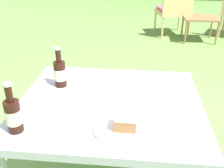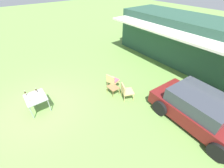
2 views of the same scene
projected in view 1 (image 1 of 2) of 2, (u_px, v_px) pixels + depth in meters
wicker_chair_cushioned at (174, 10)px, 4.54m from camera, size 0.62×0.62×0.81m
garden_side_table at (200, 20)px, 4.30m from camera, size 0.54×0.44×0.40m
patio_table at (110, 112)px, 1.36m from camera, size 0.93×0.80×0.70m
cake_on_plate at (122, 125)px, 1.12m from camera, size 0.22×0.22×0.08m
cola_bottle_near at (60, 73)px, 1.45m from camera, size 0.07×0.07×0.23m
cola_bottle_far at (13, 115)px, 1.09m from camera, size 0.07×0.07×0.23m
fork at (102, 125)px, 1.15m from camera, size 0.17×0.02×0.01m
loose_bottle_cap at (124, 94)px, 1.39m from camera, size 0.03×0.03×0.01m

